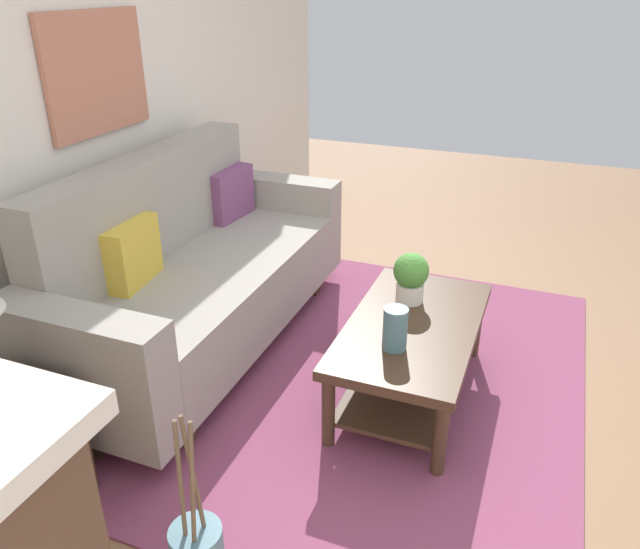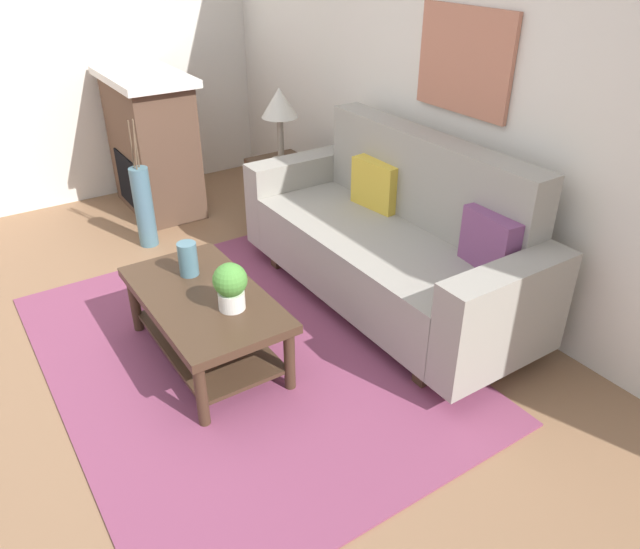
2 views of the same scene
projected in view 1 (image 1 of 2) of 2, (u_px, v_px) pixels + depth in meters
ground_plane at (478, 402)px, 3.09m from camera, size 9.72×9.72×0.00m
wall_back at (90, 100)px, 3.20m from camera, size 5.72×0.10×2.70m
area_rug at (382, 380)px, 3.25m from camera, size 2.72×2.00×0.01m
couch at (195, 275)px, 3.42m from camera, size 2.16×0.84×1.08m
throw_pillow_mustard at (133, 253)px, 3.07m from camera, size 0.37×0.16×0.32m
throw_pillow_plum at (230, 194)px, 3.92m from camera, size 0.37×0.16×0.32m
coffee_table at (412, 343)px, 3.00m from camera, size 1.10×0.60×0.43m
tabletop_vase at (395, 329)px, 2.71m from camera, size 0.11×0.11×0.20m
potted_plant_tabletop at (411, 276)px, 3.09m from camera, size 0.18×0.18×0.26m
side_table at (3, 458)px, 2.33m from camera, size 0.44×0.44×0.56m
floor_vase_branch_a at (193, 473)px, 1.54m from camera, size 0.02×0.04×0.36m
floor_vase_branch_b at (180, 480)px, 1.52m from camera, size 0.03×0.01×0.36m
floor_vase_branch_c at (192, 484)px, 1.51m from camera, size 0.05×0.02×0.36m
framed_painting at (97, 73)px, 3.11m from camera, size 0.73×0.03×0.60m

